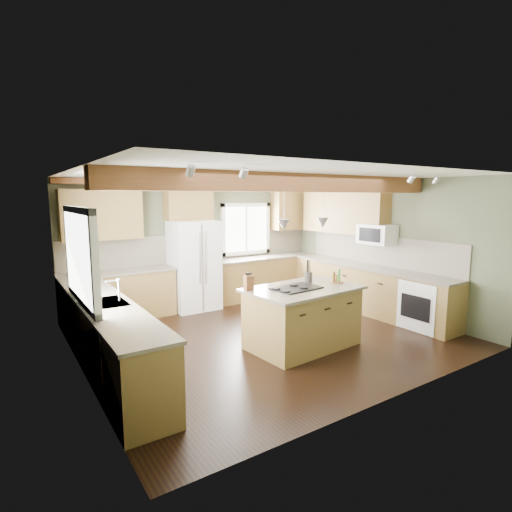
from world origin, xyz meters
TOP-DOWN VIEW (x-y plane):
  - floor at (0.00, 0.00)m, footprint 5.60×5.60m
  - ceiling at (0.00, 0.00)m, footprint 5.60×5.60m
  - wall_back at (0.00, 2.50)m, footprint 5.60×0.00m
  - wall_left at (-2.80, 0.00)m, footprint 0.00×5.00m
  - wall_right at (2.80, 0.00)m, footprint 0.00×5.00m
  - ceiling_beam at (0.00, -0.70)m, footprint 5.55×0.26m
  - soffit_trim at (0.00, 2.40)m, footprint 5.55×0.20m
  - backsplash_back at (0.00, 2.48)m, footprint 5.58×0.03m
  - backsplash_right at (2.78, 0.05)m, footprint 0.03×3.70m
  - base_cab_back_left at (-1.79, 2.20)m, footprint 2.02×0.60m
  - counter_back_left at (-1.79, 2.20)m, footprint 2.06×0.64m
  - base_cab_back_right at (1.49, 2.20)m, footprint 2.62×0.60m
  - counter_back_right at (1.49, 2.20)m, footprint 2.66×0.64m
  - base_cab_left at (-2.50, 0.05)m, footprint 0.60×3.70m
  - counter_left at (-2.50, 0.05)m, footprint 0.64×3.74m
  - base_cab_right at (2.50, 0.05)m, footprint 0.60×3.70m
  - counter_right at (2.50, 0.05)m, footprint 0.64×3.74m
  - upper_cab_back_left at (-1.99, 2.33)m, footprint 1.40×0.35m
  - upper_cab_over_fridge at (-0.30, 2.33)m, footprint 0.96×0.35m
  - upper_cab_right at (2.62, 0.90)m, footprint 0.35×2.20m
  - upper_cab_back_corner at (2.30, 2.33)m, footprint 0.90×0.35m
  - window_left at (-2.78, 0.05)m, footprint 0.04×1.60m
  - window_back at (1.15, 2.48)m, footprint 1.10×0.04m
  - sink at (-2.50, 0.05)m, footprint 0.50×0.65m
  - faucet at (-2.32, 0.05)m, footprint 0.02×0.02m
  - dishwasher at (-2.49, -1.25)m, footprint 0.60×0.60m
  - oven at (2.49, -1.25)m, footprint 0.60×0.72m
  - microwave at (2.58, -0.05)m, footprint 0.40×0.70m
  - pendant_left at (-0.20, -0.73)m, footprint 0.18×0.18m
  - pendant_right at (0.59, -0.66)m, footprint 0.18×0.18m
  - refrigerator at (-0.30, 2.12)m, footprint 0.90×0.74m
  - island at (0.20, -0.70)m, footprint 1.68×1.11m
  - island_top at (0.20, -0.70)m, footprint 1.79×1.22m
  - cooktop at (0.06, -0.71)m, footprint 0.73×0.52m
  - knife_block at (-0.59, -0.40)m, footprint 0.13×0.10m
  - utensil_crock at (0.51, -0.45)m, footprint 0.16×0.16m
  - bottle_tray at (0.86, -0.72)m, footprint 0.25×0.25m

SIDE VIEW (x-z plane):
  - floor at x=0.00m, z-range 0.00..0.00m
  - dishwasher at x=-2.49m, z-range 0.01..0.85m
  - oven at x=2.49m, z-range 0.01..0.85m
  - base_cab_back_left at x=-1.79m, z-range 0.00..0.88m
  - base_cab_back_right at x=1.49m, z-range 0.00..0.88m
  - base_cab_left at x=-2.50m, z-range 0.00..0.88m
  - base_cab_right at x=2.50m, z-range 0.00..0.88m
  - island at x=0.20m, z-range 0.00..0.88m
  - counter_back_left at x=-1.79m, z-range 0.88..0.92m
  - counter_back_right at x=1.49m, z-range 0.88..0.92m
  - counter_left at x=-2.50m, z-range 0.88..0.92m
  - counter_right at x=2.50m, z-range 0.88..0.92m
  - refrigerator at x=-0.30m, z-range 0.00..1.80m
  - island_top at x=0.20m, z-range 0.88..0.92m
  - sink at x=-2.50m, z-range 0.89..0.92m
  - cooktop at x=0.06m, z-range 0.92..0.94m
  - utensil_crock at x=0.51m, z-range 0.92..1.08m
  - bottle_tray at x=0.86m, z-range 0.92..1.13m
  - knife_block at x=-0.59m, z-range 0.92..1.14m
  - faucet at x=-2.32m, z-range 0.91..1.19m
  - backsplash_back at x=0.00m, z-range 0.92..1.50m
  - backsplash_right at x=2.78m, z-range 0.92..1.50m
  - wall_back at x=0.00m, z-range -1.50..4.10m
  - wall_left at x=-2.80m, z-range -1.20..3.80m
  - wall_right at x=2.80m, z-range -1.20..3.80m
  - window_back at x=1.15m, z-range 1.05..2.05m
  - window_left at x=-2.78m, z-range 1.02..2.08m
  - microwave at x=2.58m, z-range 1.36..1.74m
  - pendant_left at x=-0.20m, z-range 1.80..1.96m
  - pendant_right at x=0.59m, z-range 1.80..1.96m
  - upper_cab_back_left at x=-1.99m, z-range 1.50..2.40m
  - upper_cab_right at x=2.62m, z-range 1.50..2.40m
  - upper_cab_back_corner at x=2.30m, z-range 1.50..2.40m
  - upper_cab_over_fridge at x=-0.30m, z-range 1.80..2.50m
  - ceiling_beam at x=0.00m, z-range 2.34..2.60m
  - soffit_trim at x=0.00m, z-range 2.49..2.59m
  - ceiling at x=0.00m, z-range 2.60..2.60m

